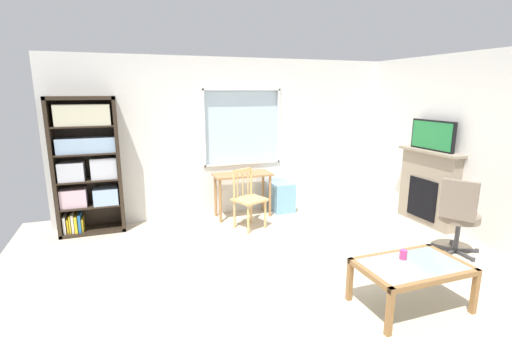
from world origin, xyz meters
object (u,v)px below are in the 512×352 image
Objects in this scene: desk_under_window at (243,181)px; office_chair at (459,213)px; coffee_table at (412,270)px; bookshelf at (87,162)px; fireplace at (428,187)px; tv at (432,135)px; wooden_chair at (248,198)px; plastic_drawer_unit at (282,197)px; sippy_cup at (403,254)px.

desk_under_window is 3.13m from office_chair.
bookshelf is at bearing 133.33° from coffee_table.
fireplace is 1.45× the size of tv.
wooden_chair is 0.77× the size of fireplace.
plastic_drawer_unit is (0.81, 0.57, -0.21)m from wooden_chair.
wooden_chair is 2.56m from sippy_cup.
bookshelf is 2.38m from wooden_chair.
wooden_chair is (-0.08, -0.52, -0.14)m from desk_under_window.
wooden_chair is 1.12× the size of tv.
tv reaches higher than coffee_table.
plastic_drawer_unit is at bearing -1.08° from bookshelf.
wooden_chair is at bearing 164.17° from fireplace.
office_chair reaches higher than desk_under_window.
tv is (4.89, -1.39, 0.34)m from bookshelf.
bookshelf is 3.94× the size of plastic_drawer_unit.
bookshelf is at bearing 134.39° from sippy_cup.
bookshelf reaches higher than office_chair.
office_chair is 1.52m from sippy_cup.
wooden_chair is at bearing -15.68° from bookshelf.
bookshelf reaches higher than fireplace.
sippy_cup is at bearing -76.73° from desk_under_window.
desk_under_window is 3.04m from sippy_cup.
sippy_cup is (-1.39, -0.62, -0.06)m from office_chair.
office_chair is (4.39, -2.44, -0.50)m from bookshelf.
desk_under_window is at bearing -2.66° from bookshelf.
desk_under_window is 3.00m from tv.
sippy_cup is at bearing -90.60° from plastic_drawer_unit.
desk_under_window is 1.05× the size of wooden_chair.
sippy_cup is at bearing -138.53° from tv.
wooden_chair reaches higher than coffee_table.
office_chair is (1.36, -2.38, 0.30)m from plastic_drawer_unit.
bookshelf is 5.10m from tv.
wooden_chair is (2.22, -0.62, -0.59)m from bookshelf.
office_chair is at bearing -60.36° from plastic_drawer_unit.
fireplace is 0.81m from tv.
office_chair is 1.58m from coffee_table.
sippy_cup is (-1.91, -1.68, -0.09)m from fireplace.
fireplace is (1.88, -1.33, 0.34)m from plastic_drawer_unit.
wooden_chair is 2.93m from tv.
tv reaches higher than fireplace.
bookshelf is 1.97× the size of office_chair.
plastic_drawer_unit is 2.33m from fireplace.
tv is (1.86, -1.33, 1.14)m from plastic_drawer_unit.
office_chair is (-0.53, -1.06, -0.03)m from fireplace.
bookshelf reaches higher than desk_under_window.
coffee_table is at bearing -90.45° from plastic_drawer_unit.
bookshelf is 1.94× the size of coffee_table.
bookshelf is 4.43m from coffee_table.
coffee_table is at bearing -46.67° from bookshelf.
sippy_cup is at bearing 93.20° from coffee_table.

